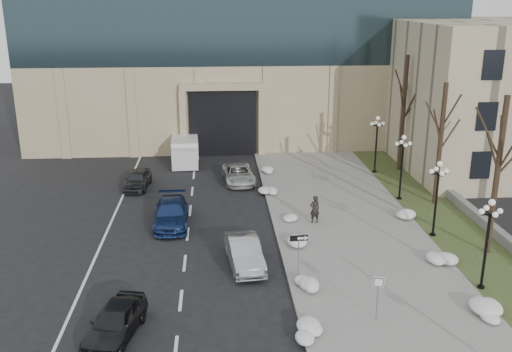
# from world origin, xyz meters

# --- Properties ---
(sidewalk) EXTENTS (9.00, 40.00, 0.12)m
(sidewalk) POSITION_xyz_m (3.50, 14.00, 0.06)
(sidewalk) COLOR gray
(sidewalk) RESTS_ON ground
(curb) EXTENTS (0.30, 40.00, 0.14)m
(curb) POSITION_xyz_m (-1.00, 14.00, 0.07)
(curb) COLOR gray
(curb) RESTS_ON ground
(grass_strip) EXTENTS (4.00, 40.00, 0.10)m
(grass_strip) POSITION_xyz_m (10.00, 14.00, 0.05)
(grass_strip) COLOR #334221
(grass_strip) RESTS_ON ground
(stone_wall) EXTENTS (0.50, 30.00, 0.70)m
(stone_wall) POSITION_xyz_m (12.00, 16.00, 0.35)
(stone_wall) COLOR gray
(stone_wall) RESTS_ON ground
(car_a) EXTENTS (2.63, 4.60, 1.47)m
(car_a) POSITION_xyz_m (-9.09, 3.15, 0.74)
(car_a) COLOR black
(car_a) RESTS_ON ground
(car_b) EXTENTS (2.17, 4.81, 1.53)m
(car_b) POSITION_xyz_m (-3.27, 9.48, 0.77)
(car_b) COLOR #999BA0
(car_b) RESTS_ON ground
(car_c) EXTENTS (2.27, 5.29, 1.52)m
(car_c) POSITION_xyz_m (-7.58, 15.59, 0.76)
(car_c) COLOR navy
(car_c) RESTS_ON ground
(car_d) EXTENTS (2.63, 4.99, 1.34)m
(car_d) POSITION_xyz_m (-2.95, 23.95, 0.67)
(car_d) COLOR silver
(car_d) RESTS_ON ground
(car_e) EXTENTS (1.97, 4.19, 1.39)m
(car_e) POSITION_xyz_m (-10.62, 23.08, 0.69)
(car_e) COLOR #2C2C31
(car_e) RESTS_ON ground
(pedestrian) EXTENTS (0.75, 0.59, 1.81)m
(pedestrian) POSITION_xyz_m (1.49, 14.98, 1.02)
(pedestrian) COLOR black
(pedestrian) RESTS_ON sidewalk
(box_truck) EXTENTS (2.55, 6.62, 2.07)m
(box_truck) POSITION_xyz_m (-7.37, 30.27, 1.00)
(box_truck) COLOR silver
(box_truck) RESTS_ON ground
(one_way_sign) EXTENTS (0.95, 0.26, 2.55)m
(one_way_sign) POSITION_xyz_m (-0.48, 7.49, 2.10)
(one_way_sign) COLOR slate
(one_way_sign) RESTS_ON ground
(keep_sign) EXTENTS (0.47, 0.18, 2.22)m
(keep_sign) POSITION_xyz_m (2.30, 3.46, 1.63)
(keep_sign) COLOR slate
(keep_sign) RESTS_ON ground
(snow_clump_b) EXTENTS (1.10, 1.60, 0.36)m
(snow_clump_b) POSITION_xyz_m (-0.89, 2.40, 0.30)
(snow_clump_b) COLOR white
(snow_clump_b) RESTS_ON sidewalk
(snow_clump_c) EXTENTS (1.10, 1.60, 0.36)m
(snow_clump_c) POSITION_xyz_m (-0.40, 6.51, 0.30)
(snow_clump_c) COLOR white
(snow_clump_c) RESTS_ON sidewalk
(snow_clump_d) EXTENTS (1.10, 1.60, 0.36)m
(snow_clump_d) POSITION_xyz_m (-0.42, 11.48, 0.30)
(snow_clump_d) COLOR white
(snow_clump_d) RESTS_ON sidewalk
(snow_clump_e) EXTENTS (1.10, 1.60, 0.36)m
(snow_clump_e) POSITION_xyz_m (-0.30, 15.80, 0.30)
(snow_clump_e) COLOR white
(snow_clump_e) RESTS_ON sidewalk
(snow_clump_f) EXTENTS (1.10, 1.60, 0.36)m
(snow_clump_f) POSITION_xyz_m (-0.79, 20.92, 0.30)
(snow_clump_f) COLOR white
(snow_clump_f) RESTS_ON sidewalk
(snow_clump_g) EXTENTS (1.10, 1.60, 0.36)m
(snow_clump_g) POSITION_xyz_m (-0.76, 25.57, 0.30)
(snow_clump_g) COLOR white
(snow_clump_g) RESTS_ON sidewalk
(snow_clump_h) EXTENTS (1.10, 1.60, 0.36)m
(snow_clump_h) POSITION_xyz_m (7.71, 3.41, 0.30)
(snow_clump_h) COLOR white
(snow_clump_h) RESTS_ON sidewalk
(snow_clump_i) EXTENTS (1.10, 1.60, 0.36)m
(snow_clump_i) POSITION_xyz_m (7.41, 8.62, 0.30)
(snow_clump_i) COLOR white
(snow_clump_i) RESTS_ON sidewalk
(snow_clump_j) EXTENTS (1.10, 1.60, 0.36)m
(snow_clump_j) POSITION_xyz_m (7.32, 15.27, 0.30)
(snow_clump_j) COLOR white
(snow_clump_j) RESTS_ON sidewalk
(lamppost_a) EXTENTS (1.18, 1.18, 4.76)m
(lamppost_a) POSITION_xyz_m (8.30, 6.00, 3.07)
(lamppost_a) COLOR black
(lamppost_a) RESTS_ON ground
(lamppost_b) EXTENTS (1.18, 1.18, 4.76)m
(lamppost_b) POSITION_xyz_m (8.30, 12.50, 3.07)
(lamppost_b) COLOR black
(lamppost_b) RESTS_ON ground
(lamppost_c) EXTENTS (1.18, 1.18, 4.76)m
(lamppost_c) POSITION_xyz_m (8.30, 19.00, 3.07)
(lamppost_c) COLOR black
(lamppost_c) RESTS_ON ground
(lamppost_d) EXTENTS (1.18, 1.18, 4.76)m
(lamppost_d) POSITION_xyz_m (8.30, 25.50, 3.07)
(lamppost_d) COLOR black
(lamppost_d) RESTS_ON ground
(tree_near) EXTENTS (3.20, 3.20, 9.00)m
(tree_near) POSITION_xyz_m (10.50, 10.00, 5.83)
(tree_near) COLOR black
(tree_near) RESTS_ON ground
(tree_mid) EXTENTS (3.20, 3.20, 8.50)m
(tree_mid) POSITION_xyz_m (10.50, 18.00, 5.50)
(tree_mid) COLOR black
(tree_mid) RESTS_ON ground
(tree_far) EXTENTS (3.20, 3.20, 9.50)m
(tree_far) POSITION_xyz_m (10.50, 26.00, 6.15)
(tree_far) COLOR black
(tree_far) RESTS_ON ground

